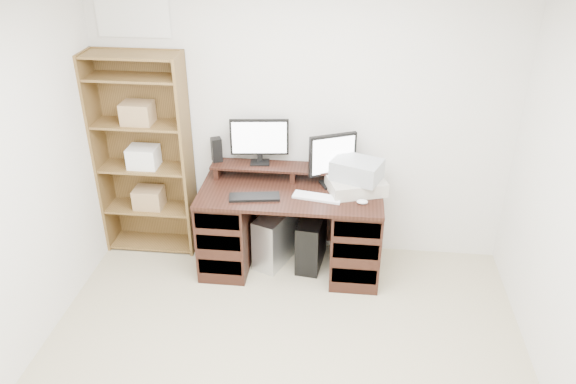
% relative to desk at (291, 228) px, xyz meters
% --- Properties ---
extents(room, '(3.54, 4.04, 2.54)m').
position_rel_desk_xyz_m(room, '(0.05, -1.64, 0.86)').
color(room, tan).
rests_on(room, ground).
extents(desk, '(1.50, 0.70, 0.75)m').
position_rel_desk_xyz_m(desk, '(0.00, 0.00, 0.00)').
color(desk, black).
rests_on(desk, ground).
extents(riser_shelf, '(1.40, 0.22, 0.12)m').
position_rel_desk_xyz_m(riser_shelf, '(-0.00, 0.21, 0.45)').
color(riser_shelf, black).
rests_on(riser_shelf, desk).
extents(monitor_wide, '(0.49, 0.14, 0.39)m').
position_rel_desk_xyz_m(monitor_wide, '(-0.29, 0.25, 0.70)').
color(monitor_wide, black).
rests_on(monitor_wide, riser_shelf).
extents(monitor_small, '(0.38, 0.23, 0.44)m').
position_rel_desk_xyz_m(monitor_small, '(0.33, 0.16, 0.60)').
color(monitor_small, black).
rests_on(monitor_small, desk).
extents(speaker, '(0.11, 0.11, 0.21)m').
position_rel_desk_xyz_m(speaker, '(-0.66, 0.24, 0.59)').
color(speaker, black).
rests_on(speaker, riser_shelf).
extents(keyboard_black, '(0.42, 0.20, 0.02)m').
position_rel_desk_xyz_m(keyboard_black, '(-0.28, -0.16, 0.37)').
color(keyboard_black, black).
rests_on(keyboard_black, desk).
extents(keyboard_white, '(0.40, 0.19, 0.02)m').
position_rel_desk_xyz_m(keyboard_white, '(0.22, -0.11, 0.37)').
color(keyboard_white, white).
rests_on(keyboard_white, desk).
extents(mouse, '(0.09, 0.06, 0.04)m').
position_rel_desk_xyz_m(mouse, '(0.58, -0.16, 0.38)').
color(mouse, white).
rests_on(mouse, desk).
extents(printer, '(0.53, 0.46, 0.11)m').
position_rel_desk_xyz_m(printer, '(0.53, 0.05, 0.42)').
color(printer, '#B4AD9D').
rests_on(printer, desk).
extents(basket, '(0.45, 0.39, 0.16)m').
position_rel_desk_xyz_m(basket, '(0.53, 0.05, 0.55)').
color(basket, '#9FA5A9').
rests_on(basket, printer).
extents(tower_silver, '(0.38, 0.52, 0.48)m').
position_rel_desk_xyz_m(tower_silver, '(-0.14, 0.07, -0.15)').
color(tower_silver, silver).
rests_on(tower_silver, ground).
extents(tower_black, '(0.25, 0.48, 0.46)m').
position_rel_desk_xyz_m(tower_black, '(0.17, 0.07, -0.16)').
color(tower_black, black).
rests_on(tower_black, ground).
extents(bookshelf, '(0.80, 0.30, 1.80)m').
position_rel_desk_xyz_m(bookshelf, '(-1.29, 0.21, 0.53)').
color(bookshelf, brown).
rests_on(bookshelf, ground).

